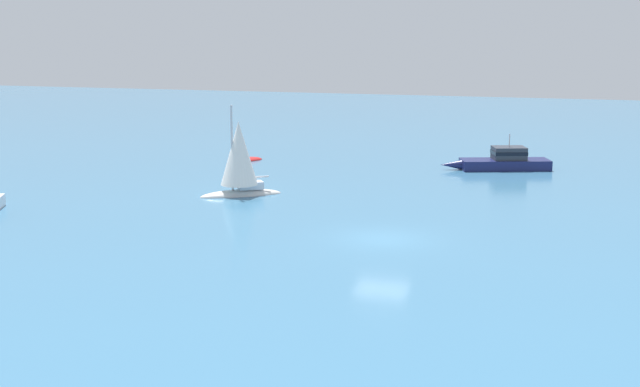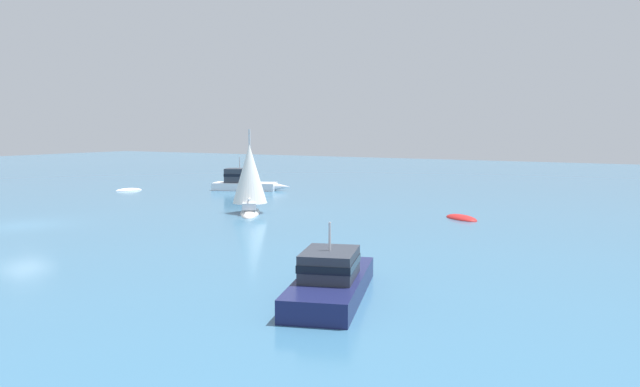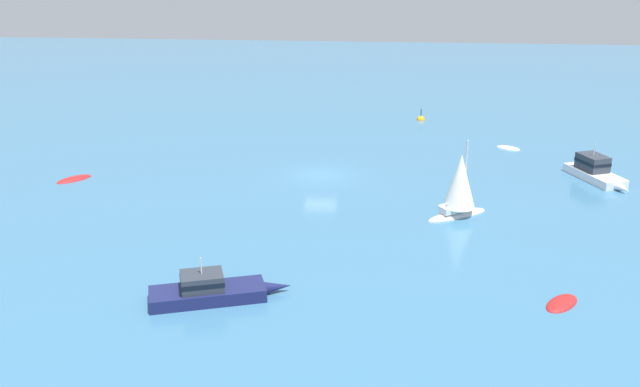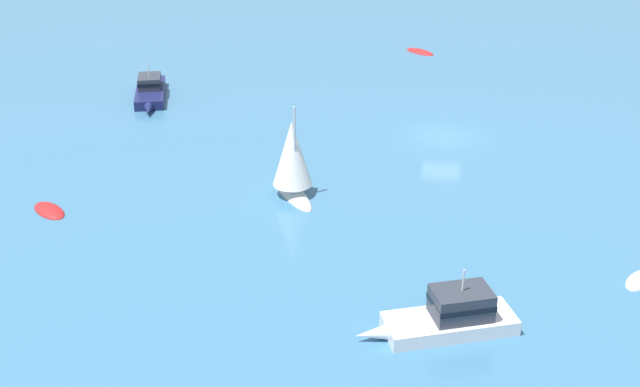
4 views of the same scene
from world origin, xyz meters
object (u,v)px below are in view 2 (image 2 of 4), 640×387
yacht (250,182)px  dinghy (129,191)px  launch (332,278)px  launch_1 (244,182)px  tender (461,219)px

yacht → dinghy: bearing=37.0°
dinghy → launch: launch is taller
launch → yacht: bearing=25.7°
launch_1 → dinghy: bearing=-169.9°
yacht → launch_1: yacht is taller
dinghy → yacht: 18.47m
tender → launch: 18.28m
dinghy → launch: size_ratio=0.32×
yacht → tender: bearing=-104.7°
launch → launch_1: launch_1 is taller
yacht → launch_1: (-11.35, -9.02, -1.26)m
launch → dinghy: bearing=38.7°
tender → launch_1: 22.45m
tender → yacht: size_ratio=0.49×
launch → tender: bearing=-14.5°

